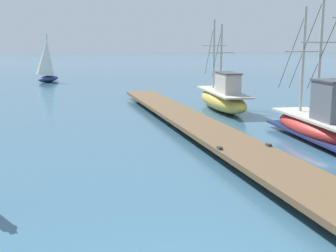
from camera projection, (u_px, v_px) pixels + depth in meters
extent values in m
cube|color=brown|center=(195.00, 123.00, 17.39)|extent=(3.19, 23.84, 0.16)
cylinder|color=#3D3023|center=(284.00, 181.00, 10.66)|extent=(0.36, 0.36, 0.29)
cylinder|color=#3D3023|center=(216.00, 141.00, 15.18)|extent=(0.36, 0.36, 0.29)
cylinder|color=#3D3023|center=(179.00, 119.00, 19.70)|extent=(0.36, 0.36, 0.29)
cylinder|color=#3D3023|center=(156.00, 105.00, 24.21)|extent=(0.36, 0.36, 0.29)
cylinder|color=#3D3023|center=(140.00, 96.00, 28.73)|extent=(0.36, 0.36, 0.29)
cube|color=#333338|center=(220.00, 148.00, 12.65)|extent=(0.13, 0.21, 0.08)
cube|color=#333338|center=(269.00, 145.00, 13.05)|extent=(0.13, 0.21, 0.08)
ellipsoid|color=gold|center=(222.00, 100.00, 23.31)|extent=(2.76, 7.12, 1.03)
cube|color=#B2AD9E|center=(222.00, 92.00, 23.22)|extent=(2.45, 6.40, 0.08)
cube|color=#B7B2A8|center=(228.00, 83.00, 22.11)|extent=(1.14, 2.11, 1.01)
cube|color=#3D3D42|center=(228.00, 73.00, 22.01)|extent=(1.23, 2.28, 0.06)
cylinder|color=#B2ADA3|center=(221.00, 58.00, 23.22)|extent=(0.11, 0.11, 3.56)
cylinder|color=#B2ADA3|center=(221.00, 53.00, 23.17)|extent=(1.47, 0.30, 0.06)
cylinder|color=#333338|center=(217.00, 54.00, 24.12)|extent=(0.33, 1.84, 2.64)
cylinder|color=#B2ADA3|center=(214.00, 54.00, 24.70)|extent=(0.11, 0.11, 3.91)
cylinder|color=#B2ADA3|center=(214.00, 46.00, 24.61)|extent=(1.47, 0.30, 0.06)
cylinder|color=#333338|center=(210.00, 50.00, 25.69)|extent=(0.36, 2.01, 2.89)
ellipsoid|color=#AD2823|center=(319.00, 128.00, 15.97)|extent=(2.59, 5.88, 0.86)
cube|color=#B2AD9E|center=(320.00, 118.00, 15.90)|extent=(2.30, 5.29, 0.08)
cube|color=#19234C|center=(319.00, 133.00, 16.01)|extent=(2.59, 5.77, 0.08)
cube|color=#565B66|center=(334.00, 101.00, 14.93)|extent=(1.23, 1.55, 1.39)
cube|color=#3D3D42|center=(335.00, 81.00, 14.80)|extent=(1.33, 1.67, 0.06)
cylinder|color=#B2ADA3|center=(320.00, 55.00, 15.74)|extent=(0.11, 0.11, 4.56)
cylinder|color=#B2ADA3|center=(321.00, 42.00, 15.65)|extent=(1.63, 0.29, 0.06)
cylinder|color=#333338|center=(304.00, 48.00, 16.89)|extent=(0.35, 2.35, 3.37)
cylinder|color=#B2ADA3|center=(303.00, 60.00, 17.02)|extent=(0.11, 0.11, 4.11)
cylinder|color=#B2ADA3|center=(304.00, 51.00, 16.96)|extent=(1.63, 0.29, 0.06)
cylinder|color=#333338|center=(291.00, 54.00, 18.05)|extent=(0.32, 2.12, 3.04)
cylinder|color=#333338|center=(330.00, 37.00, 15.08)|extent=(0.41, 2.73, 3.92)
ellipsoid|color=navy|center=(48.00, 79.00, 41.12)|extent=(2.65, 3.44, 0.60)
cylinder|color=#B2ADA3|center=(48.00, 55.00, 40.79)|extent=(0.08, 0.08, 3.94)
cone|color=silver|center=(46.00, 57.00, 40.49)|extent=(2.58, 2.46, 3.51)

